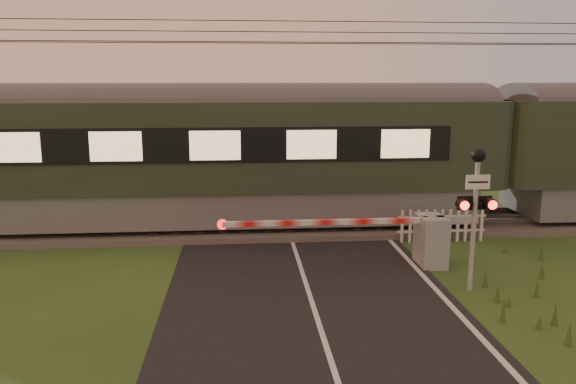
{
  "coord_description": "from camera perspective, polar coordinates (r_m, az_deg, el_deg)",
  "views": [
    {
      "loc": [
        -1.39,
        -10.1,
        4.46
      ],
      "look_at": [
        -0.26,
        3.2,
        1.78
      ],
      "focal_mm": 35.0,
      "sensor_mm": 36.0,
      "label": 1
    }
  ],
  "objects": [
    {
      "name": "overhead_wires",
      "position": [
        16.71,
        -0.06,
        15.71
      ],
      "size": [
        120.0,
        0.62,
        0.62
      ],
      "color": "black",
      "rests_on": "ground"
    },
    {
      "name": "train",
      "position": [
        18.46,
        20.19,
        3.95
      ],
      "size": [
        43.31,
        2.99,
        4.04
      ],
      "color": "slate",
      "rests_on": "ground"
    },
    {
      "name": "ground",
      "position": [
        11.13,
        2.8,
        -12.28
      ],
      "size": [
        160.0,
        160.0,
        0.0
      ],
      "primitive_type": "plane",
      "color": "#2A481B",
      "rests_on": "ground"
    },
    {
      "name": "boom_gate",
      "position": [
        14.04,
        13.46,
        -4.59
      ],
      "size": [
        6.27,
        0.94,
        1.25
      ],
      "color": "gray",
      "rests_on": "ground"
    },
    {
      "name": "track_bed",
      "position": [
        17.23,
        -0.05,
        -3.41
      ],
      "size": [
        140.0,
        3.4,
        0.39
      ],
      "color": "#47423D",
      "rests_on": "ground"
    },
    {
      "name": "crossing_signal",
      "position": [
        12.33,
        18.55,
        -0.19
      ],
      "size": [
        0.78,
        0.34,
        3.08
      ],
      "color": "gray",
      "rests_on": "ground"
    },
    {
      "name": "road",
      "position": [
        10.92,
        3.06,
        -12.72
      ],
      "size": [
        6.0,
        140.0,
        0.03
      ],
      "color": "black",
      "rests_on": "ground"
    },
    {
      "name": "picket_fence",
      "position": [
        16.22,
        15.37,
        -3.3
      ],
      "size": [
        2.5,
        0.08,
        0.93
      ],
      "color": "silver",
      "rests_on": "ground"
    }
  ]
}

